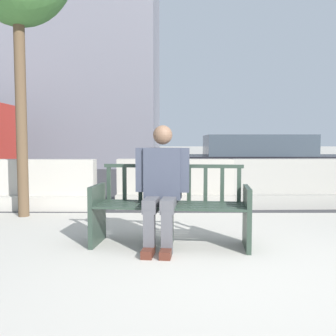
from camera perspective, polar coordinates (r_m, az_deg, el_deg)
The scene contains 8 objects.
ground_plane at distance 3.47m, azimuth 9.70°, elevation -15.14°, with size 200.00×200.00×0.00m, color #ADA89E.
street_asphalt at distance 11.99m, azimuth 2.50°, elevation -1.45°, with size 120.00×12.00×0.01m, color #333335.
street_bench at distance 4.11m, azimuth 0.14°, elevation -6.34°, with size 1.74×0.71×0.88m.
seated_person at distance 4.03m, azimuth -1.22°, elevation -2.34°, with size 0.59×0.75×1.31m.
jersey_barrier_centre at distance 6.54m, azimuth 0.81°, elevation -3.00°, with size 2.02×0.73×0.84m.
jersey_barrier_left at distance 6.78m, azimuth -19.60°, elevation -2.98°, with size 2.01×0.73×0.84m.
jersey_barrier_right at distance 6.90m, azimuth 17.53°, elevation -2.82°, with size 2.03×0.76×0.84m.
car_sedan_mid at distance 9.17m, azimuth 13.76°, elevation 0.96°, with size 4.44×2.03×1.30m.
Camera 1 is at (-0.58, -3.23, 1.13)m, focal length 40.00 mm.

